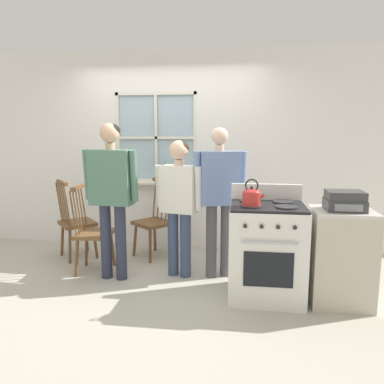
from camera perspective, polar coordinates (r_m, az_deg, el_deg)
The scene contains 14 objects.
ground_plane at distance 4.16m, azimuth -6.71°, elevation -13.70°, with size 16.00×16.00×0.00m, color #B2AD9E.
wall_back at distance 5.21m, azimuth -3.03°, elevation 6.12°, with size 6.40×0.16×2.70m.
chair_by_window at distance 4.88m, azimuth -5.84°, elevation -4.62°, with size 0.58×0.58×1.01m.
chair_near_wall at distance 5.04m, azimuth -17.29°, elevation -4.55°, with size 0.58×0.58×1.01m.
chair_center_cluster at distance 4.49m, azimuth -14.93°, elevation -6.10°, with size 0.44×0.46×1.01m.
person_elderly_left at distance 4.10m, azimuth -12.18°, elevation 1.02°, with size 0.62×0.25×1.70m.
person_teen_center at distance 4.11m, azimuth -1.99°, elevation -0.42°, with size 0.55×0.30×1.52m.
person_adult_right at distance 4.09m, azimuth 4.17°, elevation 0.47°, with size 0.59×0.33×1.66m.
stove at distance 3.75m, azimuth 11.26°, elevation -8.68°, with size 0.71×0.68×1.08m.
kettle at distance 3.48m, azimuth 9.06°, elevation -0.64°, with size 0.21×0.17×0.25m.
potted_plant at distance 5.16m, azimuth -4.19°, elevation 2.44°, with size 0.12×0.12×0.32m.
handbag at distance 4.94m, azimuth -3.73°, elevation 0.14°, with size 0.25×0.25×0.31m.
side_counter at distance 3.83m, azimuth 21.68°, elevation -9.15°, with size 0.55×0.50×0.90m.
stereo at distance 3.68m, azimuth 22.24°, elevation -1.27°, with size 0.34×0.29×0.18m.
Camera 1 is at (0.98, -3.71, 1.61)m, focal length 35.00 mm.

